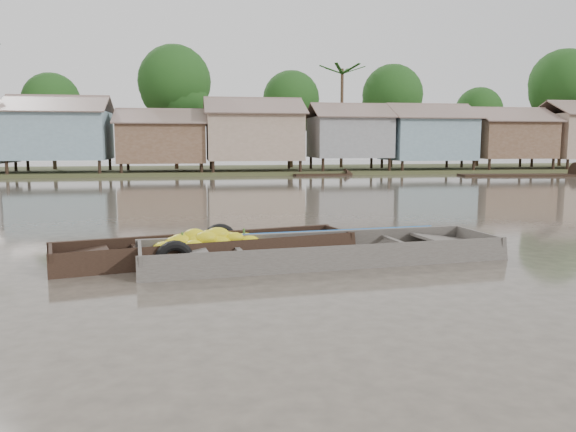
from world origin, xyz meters
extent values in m
plane|color=#443E34|center=(0.00, 0.00, 0.00)|extent=(120.00, 120.00, 0.00)
cube|color=#384723|center=(0.00, 33.00, 0.00)|extent=(120.00, 12.00, 0.50)
cube|color=#7593A1|center=(-10.50, 29.50, 2.70)|extent=(6.20, 5.20, 3.20)
cube|color=brown|center=(-10.50, 28.10, 4.75)|extent=(6.60, 3.02, 1.28)
cube|color=brown|center=(-10.50, 30.90, 4.75)|extent=(6.60, 3.02, 1.28)
cube|color=brown|center=(-3.80, 29.50, 2.20)|extent=(5.80, 4.60, 2.70)
cube|color=brown|center=(-3.80, 28.26, 4.00)|extent=(6.20, 2.67, 1.14)
cube|color=brown|center=(-3.80, 30.74, 4.00)|extent=(6.20, 2.67, 1.14)
cube|color=gray|center=(2.50, 29.50, 2.65)|extent=(6.50, 5.30, 3.30)
cube|color=brown|center=(2.50, 28.07, 4.75)|extent=(6.90, 3.08, 1.31)
cube|color=brown|center=(2.50, 30.93, 4.75)|extent=(6.90, 3.08, 1.31)
cube|color=gray|center=(9.50, 29.50, 2.60)|extent=(5.40, 4.70, 2.90)
cube|color=brown|center=(9.50, 28.23, 4.50)|extent=(5.80, 2.73, 1.17)
cube|color=brown|center=(9.50, 30.77, 4.50)|extent=(5.80, 2.73, 1.17)
cube|color=#7593A1|center=(15.50, 29.50, 2.50)|extent=(6.00, 5.00, 3.10)
cube|color=brown|center=(15.50, 28.15, 4.50)|extent=(6.40, 2.90, 1.24)
cube|color=brown|center=(15.50, 30.85, 4.50)|extent=(6.40, 2.90, 1.24)
cube|color=brown|center=(22.00, 29.50, 2.45)|extent=(5.70, 4.90, 2.80)
cube|color=brown|center=(22.00, 28.18, 4.30)|extent=(6.10, 2.85, 1.21)
cube|color=brown|center=(22.00, 30.82, 4.30)|extent=(6.10, 2.85, 1.21)
cube|color=brown|center=(28.50, 30.88, 4.85)|extent=(6.70, 2.96, 1.26)
cylinder|color=#473323|center=(-12.00, 34.00, 2.45)|extent=(0.28, 0.28, 4.90)
sphere|color=#123310|center=(-12.00, 34.00, 5.25)|extent=(4.20, 4.20, 4.20)
cylinder|color=#473323|center=(-3.00, 33.00, 3.15)|extent=(0.28, 0.28, 6.30)
sphere|color=#123310|center=(-3.00, 33.00, 6.75)|extent=(5.40, 5.40, 5.40)
cylinder|color=#473323|center=(6.00, 34.00, 2.62)|extent=(0.28, 0.28, 5.25)
sphere|color=#123310|center=(6.00, 34.00, 5.62)|extent=(4.50, 4.50, 4.50)
cylinder|color=#473323|center=(14.00, 33.00, 2.80)|extent=(0.28, 0.28, 5.60)
sphere|color=#123310|center=(14.00, 33.00, 6.00)|extent=(4.80, 4.80, 4.80)
cylinder|color=#473323|center=(22.00, 34.00, 2.27)|extent=(0.28, 0.28, 4.55)
sphere|color=#123310|center=(22.00, 34.00, 4.88)|extent=(3.90, 3.90, 3.90)
cylinder|color=#473323|center=(29.00, 33.00, 3.32)|extent=(0.28, 0.28, 6.65)
sphere|color=#123310|center=(29.00, 33.00, 7.12)|extent=(5.70, 5.70, 5.70)
cylinder|color=#473323|center=(10.00, 33.50, 4.00)|extent=(0.24, 0.24, 8.00)
cube|color=black|center=(-1.43, 0.50, -0.08)|extent=(5.85, 2.42, 0.08)
cube|color=black|center=(-1.58, 1.11, 0.15)|extent=(5.75, 1.53, 0.54)
cube|color=black|center=(-1.29, -0.11, 0.15)|extent=(5.75, 1.53, 0.54)
cube|color=black|center=(1.36, 1.17, 0.15)|extent=(0.36, 1.25, 0.51)
cube|color=black|center=(0.88, 1.06, 0.22)|extent=(1.23, 1.30, 0.20)
cube|color=black|center=(-4.23, -0.17, 0.15)|extent=(0.36, 1.25, 0.51)
cube|color=black|center=(-3.74, -0.06, 0.22)|extent=(1.23, 1.30, 0.20)
cube|color=black|center=(-2.77, 0.18, 0.26)|extent=(0.38, 1.21, 0.05)
cube|color=black|center=(-0.10, 0.82, 0.26)|extent=(0.38, 1.21, 0.05)
ellipsoid|color=yellow|center=(-1.65, 0.66, 0.33)|extent=(0.47, 0.38, 0.26)
ellipsoid|color=yellow|center=(-1.26, 0.91, 0.25)|extent=(0.46, 0.37, 0.25)
ellipsoid|color=yellow|center=(-0.93, 0.45, 0.39)|extent=(0.42, 0.33, 0.23)
ellipsoid|color=yellow|center=(-1.34, 0.41, 0.37)|extent=(0.48, 0.38, 0.26)
ellipsoid|color=yellow|center=(-0.64, 0.54, 0.29)|extent=(0.49, 0.39, 0.27)
ellipsoid|color=yellow|center=(-2.36, 0.22, 0.17)|extent=(0.41, 0.33, 0.22)
ellipsoid|color=yellow|center=(-1.49, 0.32, 0.43)|extent=(0.51, 0.41, 0.28)
ellipsoid|color=yellow|center=(-1.65, 0.71, 0.29)|extent=(0.43, 0.35, 0.24)
ellipsoid|color=yellow|center=(-2.14, 0.12, 0.25)|extent=(0.53, 0.43, 0.29)
ellipsoid|color=yellow|center=(-0.68, 0.91, 0.27)|extent=(0.52, 0.42, 0.28)
ellipsoid|color=yellow|center=(-1.73, 0.15, 0.32)|extent=(0.41, 0.33, 0.22)
ellipsoid|color=yellow|center=(-1.42, 0.60, 0.44)|extent=(0.41, 0.33, 0.22)
ellipsoid|color=yellow|center=(-1.71, 0.49, 0.46)|extent=(0.51, 0.40, 0.27)
ellipsoid|color=yellow|center=(-1.52, 0.61, 0.36)|extent=(0.51, 0.41, 0.28)
ellipsoid|color=yellow|center=(-0.38, 0.38, 0.19)|extent=(0.44, 0.36, 0.24)
ellipsoid|color=yellow|center=(-2.10, 0.41, 0.34)|extent=(0.46, 0.37, 0.25)
ellipsoid|color=yellow|center=(-2.24, -0.05, 0.14)|extent=(0.42, 0.34, 0.23)
ellipsoid|color=yellow|center=(-1.70, 0.57, 0.34)|extent=(0.47, 0.38, 0.26)
ellipsoid|color=yellow|center=(-0.85, 0.94, 0.23)|extent=(0.46, 0.37, 0.25)
ellipsoid|color=yellow|center=(-2.08, 0.03, 0.21)|extent=(0.53, 0.42, 0.28)
ellipsoid|color=yellow|center=(-2.27, 0.26, 0.25)|extent=(0.54, 0.43, 0.29)
ellipsoid|color=yellow|center=(-1.23, 0.95, 0.24)|extent=(0.44, 0.35, 0.24)
ellipsoid|color=yellow|center=(-1.79, 0.73, 0.34)|extent=(0.42, 0.34, 0.23)
ellipsoid|color=yellow|center=(-1.26, 0.19, 0.21)|extent=(0.43, 0.35, 0.23)
ellipsoid|color=yellow|center=(-1.06, 0.53, 0.38)|extent=(0.49, 0.39, 0.27)
ellipsoid|color=yellow|center=(-1.63, 0.37, 0.37)|extent=(0.50, 0.40, 0.27)
ellipsoid|color=yellow|center=(-2.04, 0.14, 0.25)|extent=(0.47, 0.38, 0.26)
ellipsoid|color=yellow|center=(-1.21, 0.36, 0.32)|extent=(0.46, 0.37, 0.25)
ellipsoid|color=yellow|center=(-2.04, 0.04, 0.19)|extent=(0.52, 0.41, 0.28)
ellipsoid|color=yellow|center=(-1.26, 0.51, 0.46)|extent=(0.54, 0.44, 0.30)
ellipsoid|color=yellow|center=(-1.97, 0.43, 0.36)|extent=(0.53, 0.43, 0.29)
cylinder|color=#3F6626|center=(-1.94, 0.38, 0.45)|extent=(0.04, 0.04, 0.19)
cylinder|color=#3F6626|center=(-1.23, 0.55, 0.45)|extent=(0.04, 0.04, 0.19)
cylinder|color=#3F6626|center=(-0.72, 0.67, 0.45)|extent=(0.04, 0.04, 0.19)
torus|color=black|center=(-1.20, 1.29, 0.17)|extent=(0.82, 0.37, 0.79)
torus|color=black|center=(-2.08, -0.38, 0.17)|extent=(0.74, 0.35, 0.71)
cube|color=#413C37|center=(0.73, -0.10, -0.08)|extent=(6.95, 2.16, 0.08)
cube|color=#413C37|center=(0.65, 0.73, 0.16)|extent=(6.96, 0.86, 0.56)
cube|color=#413C37|center=(0.82, -0.93, 0.16)|extent=(6.96, 0.86, 0.56)
cube|color=#413C37|center=(4.13, 0.25, 0.16)|extent=(0.23, 1.70, 0.53)
cube|color=#413C37|center=(3.54, 0.19, 0.23)|extent=(1.33, 1.58, 0.22)
cube|color=#413C37|center=(-2.67, -0.44, 0.16)|extent=(0.23, 1.70, 0.53)
cube|color=#413C37|center=(-2.08, -0.38, 0.23)|extent=(1.33, 1.58, 0.22)
cube|color=#413C37|center=(-0.89, -0.26, 0.27)|extent=(0.27, 1.64, 0.05)
cube|color=#413C37|center=(2.36, 0.07, 0.27)|extent=(0.27, 1.64, 0.05)
cube|color=#665E54|center=(0.73, -0.10, -0.04)|extent=(5.31, 1.86, 0.02)
cube|color=#0F4E9B|center=(0.64, 0.79, 0.37)|extent=(5.63, 0.65, 0.14)
torus|color=olive|center=(2.33, -0.21, -0.02)|extent=(0.39, 0.39, 0.06)
torus|color=olive|center=(2.33, -0.21, 0.02)|extent=(0.32, 0.32, 0.06)
cube|color=black|center=(19.83, 24.00, -0.05)|extent=(8.16, 2.88, 0.35)
cube|color=black|center=(6.84, 26.85, -0.05)|extent=(3.85, 1.22, 0.35)
camera|label=1|loc=(-1.69, -10.48, 2.27)|focal=35.00mm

